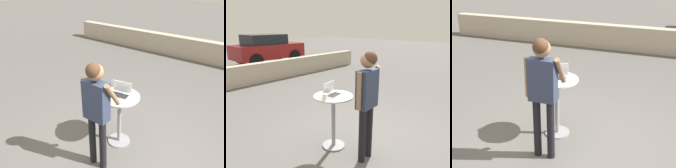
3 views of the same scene
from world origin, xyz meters
TOP-DOWN VIEW (x-y plane):
  - ground_plane at (0.00, 0.00)m, footprint 50.00×50.00m
  - pavement_kerb at (0.00, 5.50)m, footprint 12.83×0.35m
  - cafe_table at (-0.48, 0.27)m, footprint 0.68×0.68m
  - laptop at (-0.49, 0.30)m, footprint 0.38×0.30m
  - coffee_mug at (-0.72, 0.23)m, footprint 0.11×0.08m
  - standing_person at (-0.42, -0.38)m, footprint 0.52×0.40m

SIDE VIEW (x-z plane):
  - ground_plane at x=0.00m, z-range 0.00..0.00m
  - pavement_kerb at x=0.00m, z-range 0.00..0.75m
  - cafe_table at x=-0.48m, z-range 0.18..1.15m
  - coffee_mug at x=-0.72m, z-range 0.97..1.07m
  - laptop at x=-0.49m, z-range 0.91..1.14m
  - standing_person at x=-0.42m, z-range 0.25..2.04m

